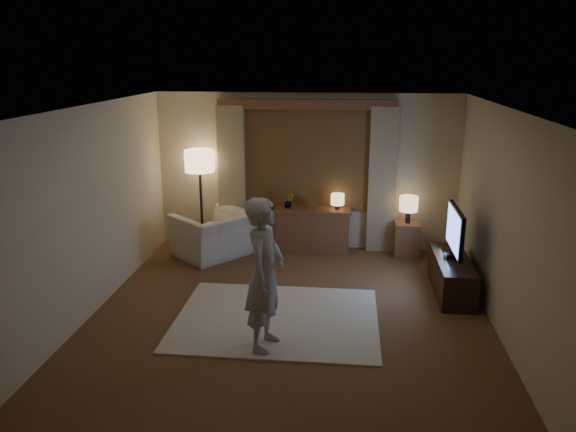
# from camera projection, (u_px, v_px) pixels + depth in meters

# --- Properties ---
(room) EXTENTS (5.04, 5.54, 2.64)m
(room) POSITION_uv_depth(u_px,v_px,m) (293.00, 204.00, 7.19)
(room) COLOR brown
(room) RESTS_ON ground
(rug) EXTENTS (2.50, 2.00, 0.02)m
(rug) POSITION_uv_depth(u_px,v_px,m) (277.00, 319.00, 7.00)
(rug) COLOR beige
(rug) RESTS_ON floor
(sideboard) EXTENTS (1.20, 0.40, 0.70)m
(sideboard) POSITION_uv_depth(u_px,v_px,m) (313.00, 231.00, 9.35)
(sideboard) COLOR brown
(sideboard) RESTS_ON floor
(picture_frame) EXTENTS (0.16, 0.02, 0.20)m
(picture_frame) POSITION_uv_depth(u_px,v_px,m) (313.00, 205.00, 9.23)
(picture_frame) COLOR brown
(picture_frame) RESTS_ON sideboard
(plant) EXTENTS (0.17, 0.13, 0.30)m
(plant) POSITION_uv_depth(u_px,v_px,m) (289.00, 201.00, 9.26)
(plant) COLOR #999999
(plant) RESTS_ON sideboard
(table_lamp_sideboard) EXTENTS (0.22, 0.22, 0.30)m
(table_lamp_sideboard) POSITION_uv_depth(u_px,v_px,m) (338.00, 200.00, 9.16)
(table_lamp_sideboard) COLOR black
(table_lamp_sideboard) RESTS_ON sideboard
(floor_lamp) EXTENTS (0.49, 0.49, 1.68)m
(floor_lamp) POSITION_uv_depth(u_px,v_px,m) (200.00, 166.00, 9.26)
(floor_lamp) COLOR black
(floor_lamp) RESTS_ON floor
(armchair) EXTENTS (1.47, 1.49, 0.73)m
(armchair) POSITION_uv_depth(u_px,v_px,m) (213.00, 235.00, 9.10)
(armchair) COLOR beige
(armchair) RESTS_ON floor
(side_table) EXTENTS (0.40, 0.40, 0.56)m
(side_table) POSITION_uv_depth(u_px,v_px,m) (406.00, 239.00, 9.17)
(side_table) COLOR brown
(side_table) RESTS_ON floor
(table_lamp_side) EXTENTS (0.30, 0.30, 0.44)m
(table_lamp_side) POSITION_uv_depth(u_px,v_px,m) (409.00, 204.00, 9.01)
(table_lamp_side) COLOR black
(table_lamp_side) RESTS_ON side_table
(tv_stand) EXTENTS (0.45, 1.40, 0.50)m
(tv_stand) POSITION_uv_depth(u_px,v_px,m) (451.00, 275.00, 7.74)
(tv_stand) COLOR black
(tv_stand) RESTS_ON floor
(tv) EXTENTS (0.24, 0.98, 0.71)m
(tv) POSITION_uv_depth(u_px,v_px,m) (455.00, 231.00, 7.56)
(tv) COLOR black
(tv) RESTS_ON tv_stand
(person) EXTENTS (0.52, 0.69, 1.72)m
(person) POSITION_uv_depth(u_px,v_px,m) (265.00, 274.00, 6.10)
(person) COLOR #AEA9A0
(person) RESTS_ON rug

